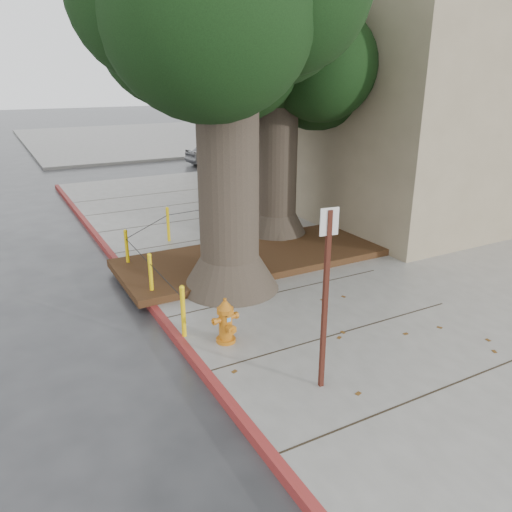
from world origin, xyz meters
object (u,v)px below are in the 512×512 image
Objects in this scene: car_silver at (217,152)px; signpost at (326,291)px; fire_hydrant at (226,321)px; car_red at (281,142)px.

signpost is at bearing 154.49° from car_silver.
fire_hydrant is at bearing 150.72° from car_silver.
car_silver is at bearing 110.73° from car_red.
car_silver is 0.91× the size of car_red.
signpost is 0.79× the size of car_silver.
signpost is 20.30m from car_silver.
signpost is 24.03m from car_red.
fire_hydrant is 0.30× the size of signpost.
car_red is (11.96, 20.82, -1.04)m from signpost.
car_red reaches higher than car_silver.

